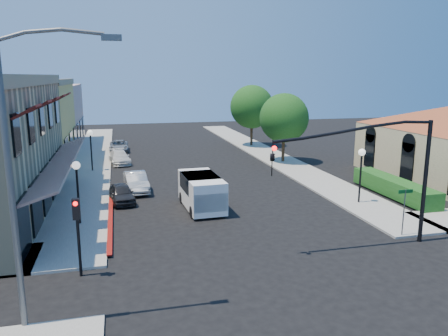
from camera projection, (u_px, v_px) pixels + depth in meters
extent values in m
plane|color=black|center=(278.00, 271.00, 18.32)|extent=(120.00, 120.00, 0.00)
cube|color=gray|center=(92.00, 160.00, 41.91)|extent=(3.50, 50.00, 0.12)
cube|color=gray|center=(265.00, 153.00, 46.00)|extent=(3.50, 50.00, 0.12)
cube|color=maroon|center=(110.00, 223.00, 24.31)|extent=(0.25, 10.00, 0.06)
cube|color=tan|center=(35.00, 80.00, 24.66)|extent=(0.50, 18.20, 0.60)
cube|color=#561416|center=(61.00, 161.00, 25.89)|extent=(1.75, 17.00, 0.67)
cube|color=#531510|center=(27.00, 111.00, 18.44)|extent=(1.02, 1.50, 0.60)
cube|color=#531510|center=(40.00, 106.00, 21.67)|extent=(1.02, 1.50, 0.60)
cube|color=#531510|center=(50.00, 102.00, 24.90)|extent=(1.02, 1.50, 0.60)
cube|color=#531510|center=(57.00, 99.00, 28.13)|extent=(1.02, 1.50, 0.60)
cube|color=#531510|center=(63.00, 97.00, 31.36)|extent=(1.02, 1.50, 0.60)
cube|color=black|center=(23.00, 227.00, 18.87)|extent=(0.12, 2.60, 2.60)
cube|color=black|center=(36.00, 205.00, 22.10)|extent=(0.12, 2.60, 2.60)
cube|color=black|center=(46.00, 189.00, 25.33)|extent=(0.12, 2.60, 2.60)
cube|color=black|center=(54.00, 176.00, 28.56)|extent=(0.12, 2.60, 2.60)
cube|color=black|center=(60.00, 166.00, 31.79)|extent=(0.12, 2.60, 2.60)
cube|color=#E2CA65|center=(10.00, 124.00, 38.61)|extent=(10.00, 12.00, 7.60)
cube|color=tan|center=(34.00, 116.00, 50.07)|extent=(10.00, 12.00, 7.00)
cube|color=black|center=(407.00, 162.00, 32.24)|extent=(0.12, 1.40, 2.80)
cube|color=black|center=(370.00, 151.00, 36.99)|extent=(0.12, 1.40, 2.80)
cube|color=#1C4F16|center=(393.00, 196.00, 29.60)|extent=(1.40, 8.00, 1.10)
cylinder|color=black|center=(283.00, 151.00, 41.05)|extent=(0.28, 0.28, 2.10)
sphere|color=#1C4F16|center=(284.00, 118.00, 40.40)|extent=(4.56, 4.56, 4.56)
cylinder|color=black|center=(251.00, 136.00, 50.53)|extent=(0.28, 0.28, 2.27)
sphere|color=#1C4F16|center=(252.00, 107.00, 49.83)|extent=(4.94, 4.94, 4.94)
cylinder|color=black|center=(425.00, 182.00, 20.99)|extent=(0.20, 0.20, 6.00)
cylinder|color=black|center=(355.00, 131.00, 19.54)|extent=(7.80, 0.14, 0.14)
imported|color=black|center=(273.00, 155.00, 18.81)|extent=(0.20, 0.16, 1.00)
sphere|color=#FF0C0C|center=(274.00, 148.00, 18.58)|extent=(0.22, 0.22, 0.22)
cylinder|color=black|center=(79.00, 241.00, 17.56)|extent=(0.12, 0.12, 3.00)
cube|color=black|center=(76.00, 209.00, 17.13)|extent=(0.28, 0.22, 0.85)
sphere|color=#FF0C0C|center=(75.00, 204.00, 16.97)|extent=(0.18, 0.18, 0.18)
cylinder|color=#595B5E|center=(11.00, 194.00, 13.27)|extent=(0.20, 0.20, 9.00)
cylinder|color=#595B5E|center=(51.00, 33.00, 12.63)|extent=(3.00, 0.12, 0.12)
cube|color=#595B5E|center=(111.00, 38.00, 13.05)|extent=(0.60, 0.25, 0.18)
cylinder|color=#595B5E|center=(404.00, 214.00, 21.90)|extent=(0.06, 0.06, 2.50)
cube|color=#0C591E|center=(406.00, 191.00, 21.66)|extent=(0.80, 0.04, 0.18)
cylinder|color=black|center=(78.00, 197.00, 23.60)|extent=(0.12, 0.12, 3.20)
sphere|color=white|center=(76.00, 165.00, 23.24)|extent=(0.44, 0.44, 0.44)
cylinder|color=black|center=(91.00, 153.00, 36.90)|extent=(0.12, 0.12, 3.20)
sphere|color=white|center=(90.00, 133.00, 36.54)|extent=(0.44, 0.44, 0.44)
cylinder|color=black|center=(360.00, 180.00, 27.57)|extent=(0.12, 0.12, 3.20)
sphere|color=white|center=(362.00, 152.00, 27.21)|extent=(0.44, 0.44, 0.44)
cylinder|color=black|center=(273.00, 143.00, 42.77)|extent=(0.12, 0.12, 3.20)
sphere|color=white|center=(273.00, 125.00, 42.41)|extent=(0.44, 0.44, 0.44)
cube|color=white|center=(201.00, 191.00, 26.66)|extent=(2.22, 4.76, 1.91)
cube|color=white|center=(210.00, 202.00, 24.79)|extent=(1.99, 0.72, 1.06)
cube|color=black|center=(208.00, 191.00, 25.03)|extent=(1.81, 0.19, 0.96)
cube|color=black|center=(200.00, 182.00, 26.86)|extent=(2.16, 2.85, 0.96)
cylinder|color=black|center=(193.00, 212.00, 25.08)|extent=(0.30, 0.71, 0.70)
cylinder|color=black|center=(182.00, 198.00, 28.07)|extent=(0.30, 0.71, 0.70)
cylinder|color=black|center=(223.00, 209.00, 25.57)|extent=(0.30, 0.71, 0.70)
cylinder|color=black|center=(209.00, 195.00, 28.56)|extent=(0.30, 0.71, 0.70)
imported|color=#232326|center=(122.00, 193.00, 28.15)|extent=(1.83, 3.65, 1.19)
imported|color=#AFB3B4|center=(136.00, 182.00, 30.81)|extent=(1.77, 4.22, 1.35)
imported|color=silver|center=(120.00, 157.00, 40.50)|extent=(2.17, 4.31, 1.20)
imported|color=#929496|center=(119.00, 146.00, 47.15)|extent=(2.00, 4.25, 1.18)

